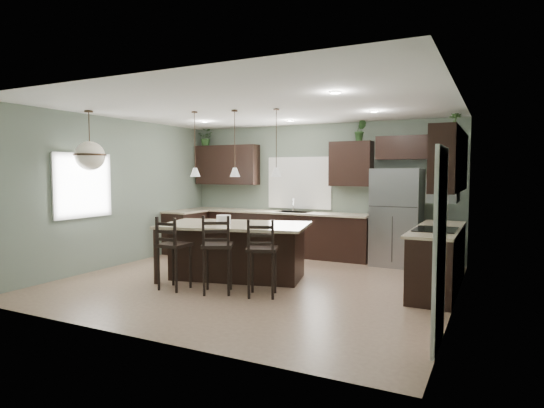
{
  "coord_description": "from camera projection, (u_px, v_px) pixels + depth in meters",
  "views": [
    {
      "loc": [
        3.49,
        -6.37,
        1.78
      ],
      "look_at": [
        0.1,
        0.4,
        1.25
      ],
      "focal_mm": 30.0,
      "sensor_mm": 36.0,
      "label": 1
    }
  ],
  "objects": [
    {
      "name": "ground",
      "position": [
        255.0,
        282.0,
        7.37
      ],
      "size": [
        6.0,
        6.0,
        0.0
      ],
      "primitive_type": "plane",
      "color": "#9E8466",
      "rests_on": "ground"
    },
    {
      "name": "pantry_door",
      "position": [
        440.0,
        248.0,
        4.59
      ],
      "size": [
        0.04,
        0.82,
        2.04
      ],
      "primitive_type": "cube",
      "color": "white",
      "rests_on": "ground"
    },
    {
      "name": "window_back",
      "position": [
        299.0,
        183.0,
        9.88
      ],
      "size": [
        1.35,
        0.02,
        1.0
      ],
      "primitive_type": "cube",
      "color": "white",
      "rests_on": "room_shell"
    },
    {
      "name": "window_left",
      "position": [
        82.0,
        186.0,
        7.88
      ],
      "size": [
        0.02,
        1.1,
        1.0
      ],
      "primitive_type": "cube",
      "color": "white",
      "rests_on": "room_shell"
    },
    {
      "name": "left_return_cabs",
      "position": [
        185.0,
        232.0,
        10.06
      ],
      "size": [
        0.6,
        0.9,
        0.9
      ],
      "primitive_type": "cube",
      "color": "black",
      "rests_on": "ground"
    },
    {
      "name": "left_return_countertop",
      "position": [
        186.0,
        211.0,
        10.02
      ],
      "size": [
        0.66,
        0.96,
        0.04
      ],
      "primitive_type": "cube",
      "color": "#C6B795",
      "rests_on": "left_return_cabs"
    },
    {
      "name": "back_lower_cabs",
      "position": [
        275.0,
        233.0,
        9.9
      ],
      "size": [
        4.2,
        0.6,
        0.9
      ],
      "primitive_type": "cube",
      "color": "black",
      "rests_on": "ground"
    },
    {
      "name": "back_countertop",
      "position": [
        275.0,
        212.0,
        9.85
      ],
      "size": [
        4.2,
        0.66,
        0.04
      ],
      "primitive_type": "cube",
      "color": "#C6B795",
      "rests_on": "back_lower_cabs"
    },
    {
      "name": "sink_inset",
      "position": [
        294.0,
        212.0,
        9.65
      ],
      "size": [
        0.7,
        0.45,
        0.01
      ],
      "primitive_type": "cube",
      "color": "gray",
      "rests_on": "back_countertop"
    },
    {
      "name": "faucet",
      "position": [
        293.0,
        205.0,
        9.61
      ],
      "size": [
        0.02,
        0.02,
        0.28
      ],
      "primitive_type": "cylinder",
      "color": "silver",
      "rests_on": "back_countertop"
    },
    {
      "name": "back_upper_left",
      "position": [
        227.0,
        165.0,
        10.49
      ],
      "size": [
        1.55,
        0.34,
        0.9
      ],
      "primitive_type": "cube",
      "color": "black",
      "rests_on": "room_shell"
    },
    {
      "name": "back_upper_right",
      "position": [
        351.0,
        164.0,
        9.18
      ],
      "size": [
        0.85,
        0.34,
        0.9
      ],
      "primitive_type": "cube",
      "color": "black",
      "rests_on": "room_shell"
    },
    {
      "name": "fridge_header",
      "position": [
        405.0,
        148.0,
        8.69
      ],
      "size": [
        1.05,
        0.34,
        0.45
      ],
      "primitive_type": "cube",
      "color": "black",
      "rests_on": "room_shell"
    },
    {
      "name": "right_lower_cabs",
      "position": [
        438.0,
        260.0,
        6.91
      ],
      "size": [
        0.6,
        2.35,
        0.9
      ],
      "primitive_type": "cube",
      "color": "black",
      "rests_on": "ground"
    },
    {
      "name": "right_countertop",
      "position": [
        438.0,
        229.0,
        6.89
      ],
      "size": [
        0.66,
        2.35,
        0.04
      ],
      "primitive_type": "cube",
      "color": "#C6B795",
      "rests_on": "right_lower_cabs"
    },
    {
      "name": "cooktop",
      "position": [
        436.0,
        229.0,
        6.64
      ],
      "size": [
        0.58,
        0.75,
        0.02
      ],
      "primitive_type": "cube",
      "color": "black",
      "rests_on": "right_countertop"
    },
    {
      "name": "wall_oven_front",
      "position": [
        415.0,
        261.0,
        6.8
      ],
      "size": [
        0.01,
        0.72,
        0.6
      ],
      "primitive_type": "cube",
      "color": "gray",
      "rests_on": "right_lower_cabs"
    },
    {
      "name": "right_upper_cabs",
      "position": [
        450.0,
        161.0,
        6.75
      ],
      "size": [
        0.34,
        2.35,
        0.9
      ],
      "primitive_type": "cube",
      "color": "black",
      "rests_on": "room_shell"
    },
    {
      "name": "microwave",
      "position": [
        444.0,
        188.0,
        6.55
      ],
      "size": [
        0.4,
        0.75,
        0.4
      ],
      "primitive_type": "cube",
      "color": "gray",
      "rests_on": "right_upper_cabs"
    },
    {
      "name": "refrigerator",
      "position": [
        397.0,
        217.0,
        8.66
      ],
      "size": [
        0.9,
        0.74,
        1.85
      ],
      "primitive_type": "cube",
      "color": "gray",
      "rests_on": "ground"
    },
    {
      "name": "kitchen_island",
      "position": [
        235.0,
        251.0,
        7.57
      ],
      "size": [
        2.64,
        1.87,
        0.92
      ],
      "primitive_type": "cube",
      "rotation": [
        0.0,
        0.0,
        0.23
      ],
      "color": "black",
      "rests_on": "ground"
    },
    {
      "name": "serving_dish",
      "position": [
        224.0,
        219.0,
        7.58
      ],
      "size": [
        0.24,
        0.24,
        0.14
      ],
      "primitive_type": "cylinder",
      "color": "silver",
      "rests_on": "kitchen_island"
    },
    {
      "name": "bar_stool_left",
      "position": [
        174.0,
        253.0,
        6.87
      ],
      "size": [
        0.42,
        0.42,
        1.12
      ],
      "primitive_type": "cube",
      "rotation": [
        0.0,
        0.0,
        -0.01
      ],
      "color": "black",
      "rests_on": "ground"
    },
    {
      "name": "bar_stool_center",
      "position": [
        217.0,
        254.0,
        6.66
      ],
      "size": [
        0.58,
        0.58,
        1.17
      ],
      "primitive_type": "cube",
      "rotation": [
        0.0,
        0.0,
        0.48
      ],
      "color": "black",
      "rests_on": "ground"
    },
    {
      "name": "bar_stool_right",
      "position": [
        262.0,
        258.0,
        6.49
      ],
      "size": [
        0.54,
        0.54,
        1.13
      ],
      "primitive_type": "cube",
      "rotation": [
        0.0,
        0.0,
        0.36
      ],
      "color": "black",
      "rests_on": "ground"
    },
    {
      "name": "pendant_left",
      "position": [
        195.0,
        144.0,
        7.6
      ],
      "size": [
        0.17,
        0.17,
        1.1
      ],
      "primitive_type": null,
      "color": "silver",
      "rests_on": "room_shell"
    },
    {
      "name": "pendant_center",
      "position": [
        235.0,
        144.0,
        7.45
      ],
      "size": [
        0.17,
        0.17,
        1.1
      ],
      "primitive_type": null,
      "color": "white",
      "rests_on": "room_shell"
    },
    {
      "name": "pendant_right",
      "position": [
        276.0,
        143.0,
        7.29
      ],
      "size": [
        0.17,
        0.17,
        1.1
      ],
      "primitive_type": null,
      "color": "white",
      "rests_on": "room_shell"
    },
    {
      "name": "chandelier",
      "position": [
        89.0,
        141.0,
        7.51
      ],
      "size": [
        0.52,
        0.52,
        0.99
      ],
      "primitive_type": null,
      "color": "beige",
      "rests_on": "room_shell"
    },
    {
      "name": "plant_back_left",
      "position": [
        206.0,
        138.0,
        10.67
      ],
      "size": [
        0.41,
        0.37,
        0.39
      ],
      "primitive_type": "imported",
      "rotation": [
        0.0,
        0.0,
        0.22
      ],
      "color": "#284B20",
      "rests_on": "back_upper_left"
    },
    {
      "name": "plant_back_right",
      "position": [
        360.0,
        131.0,
        9.02
      ],
      "size": [
        0.28,
        0.25,
        0.42
      ],
      "primitive_type": "imported",
      "rotation": [
        0.0,
        0.0,
        0.36
      ],
      "color": "#264A20",
      "rests_on": "back_upper_right"
    },
    {
      "name": "plant_right_wall",
      "position": [
        455.0,
        124.0,
        7.56
      ],
      "size": [
        0.22,
        0.22,
        0.37
      ],
      "primitive_type": "imported",
      "rotation": [
        0.0,
        0.0,
        -0.05
      ],
      "color": "#325525",
      "rests_on": "right_upper_cabs"
    },
    {
      "name": "room_shell",
      "position": [
        255.0,
        177.0,
        7.25
      ],
      "size": [
        6.0,
        6.0,
        6.0
      ],
      "color": "slate",
      "rests_on": "ground"
    }
  ]
}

